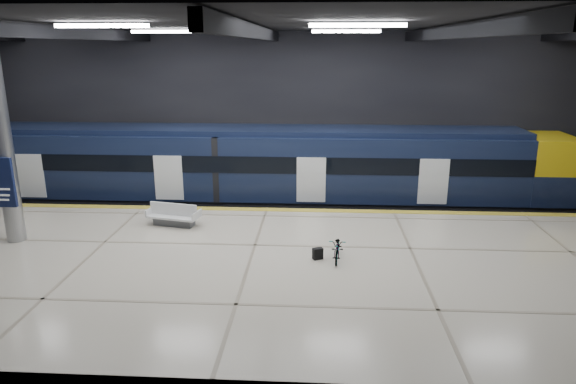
{
  "coord_description": "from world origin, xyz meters",
  "views": [
    {
      "loc": [
        1.97,
        -16.5,
        7.34
      ],
      "look_at": [
        0.93,
        1.5,
        2.2
      ],
      "focal_mm": 32.0,
      "sensor_mm": 36.0,
      "label": 1
    }
  ],
  "objects": [
    {
      "name": "bench",
      "position": [
        -3.14,
        0.75,
        1.39
      ],
      "size": [
        1.99,
        1.16,
        0.83
      ],
      "rotation": [
        0.0,
        0.0,
        -0.22
      ],
      "color": "#595B60",
      "rests_on": "platform"
    },
    {
      "name": "pannier_bag",
      "position": [
        2.04,
        -2.02,
        1.28
      ],
      "size": [
        0.35,
        0.29,
        0.35
      ],
      "primitive_type": "cube",
      "rotation": [
        0.0,
        0.0,
        0.43
      ],
      "color": "black",
      "rests_on": "platform"
    },
    {
      "name": "ground",
      "position": [
        0.0,
        0.0,
        0.0
      ],
      "size": [
        30.0,
        30.0,
        0.0
      ],
      "primitive_type": "plane",
      "color": "black",
      "rests_on": "ground"
    },
    {
      "name": "train",
      "position": [
        0.54,
        5.5,
        2.06
      ],
      "size": [
        29.4,
        2.84,
        3.79
      ],
      "color": "black",
      "rests_on": "ground"
    },
    {
      "name": "safety_strip",
      "position": [
        0.0,
        2.75,
        1.11
      ],
      "size": [
        30.0,
        0.4,
        0.01
      ],
      "primitive_type": "cube",
      "color": "gold",
      "rests_on": "platform"
    },
    {
      "name": "room_shell",
      "position": [
        -0.0,
        0.0,
        5.72
      ],
      "size": [
        30.1,
        16.1,
        8.05
      ],
      "color": "black",
      "rests_on": "ground"
    },
    {
      "name": "bicycle",
      "position": [
        2.64,
        -2.02,
        1.47
      ],
      "size": [
        0.61,
        1.44,
        0.74
      ],
      "primitive_type": "imported",
      "rotation": [
        0.0,
        0.0,
        -0.09
      ],
      "color": "#99999E",
      "rests_on": "platform"
    },
    {
      "name": "platform",
      "position": [
        0.0,
        -2.5,
        0.55
      ],
      "size": [
        30.0,
        11.0,
        1.1
      ],
      "primitive_type": "cube",
      "color": "beige",
      "rests_on": "ground"
    },
    {
      "name": "rails",
      "position": [
        0.0,
        5.5,
        0.08
      ],
      "size": [
        30.0,
        1.52,
        0.16
      ],
      "color": "gray",
      "rests_on": "ground"
    },
    {
      "name": "info_column",
      "position": [
        -8.0,
        -1.03,
        4.46
      ],
      "size": [
        0.9,
        0.78,
        6.9
      ],
      "color": "#9EA0A5",
      "rests_on": "platform"
    }
  ]
}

